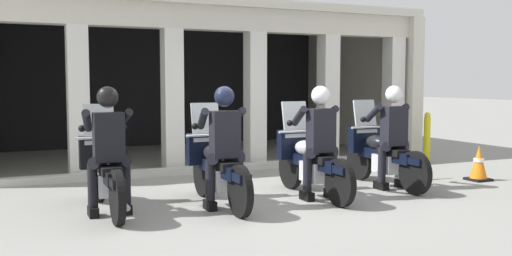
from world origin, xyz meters
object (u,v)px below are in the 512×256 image
(traffic_cone_flank, at_px, (479,163))
(police_officer_far_left, at_px, (108,139))
(motorcycle_far_right, at_px, (381,154))
(police_officer_far_right, at_px, (393,128))
(motorcycle_center_right, at_px, (309,161))
(motorcycle_center_left, at_px, (217,167))
(police_officer_center_left, at_px, (224,137))
(bollard_kerbside, at_px, (427,136))
(motorcycle_far_left, at_px, (105,172))
(police_officer_center_right, at_px, (320,132))

(traffic_cone_flank, bearing_deg, police_officer_far_left, 179.80)
(police_officer_far_left, bearing_deg, traffic_cone_flank, -9.32)
(traffic_cone_flank, bearing_deg, motorcycle_far_right, 170.39)
(police_officer_far_left, distance_m, police_officer_far_right, 4.27)
(motorcycle_center_right, relative_size, police_officer_far_right, 1.29)
(motorcycle_center_left, height_order, police_officer_far_right, police_officer_far_right)
(police_officer_center_left, bearing_deg, bollard_kerbside, 12.29)
(police_officer_far_right, bearing_deg, motorcycle_center_right, 169.22)
(motorcycle_center_left, bearing_deg, traffic_cone_flank, -13.35)
(motorcycle_far_left, distance_m, motorcycle_far_right, 4.27)
(police_officer_far_right, xyz_separation_m, traffic_cone_flank, (1.77, -0.02, -0.65))
(motorcycle_center_right, height_order, traffic_cone_flank, motorcycle_center_right)
(motorcycle_far_left, bearing_deg, motorcycle_far_right, -9.20)
(police_officer_center_left, xyz_separation_m, police_officer_center_right, (1.42, 0.00, 0.00))
(police_officer_far_left, bearing_deg, police_officer_center_right, -13.75)
(police_officer_far_left, height_order, police_officer_center_left, same)
(traffic_cone_flank, bearing_deg, bollard_kerbside, 68.08)
(motorcycle_center_left, bearing_deg, motorcycle_far_left, 158.16)
(police_officer_far_left, relative_size, motorcycle_center_right, 0.78)
(police_officer_center_right, xyz_separation_m, motorcycle_far_right, (1.42, 0.51, -0.44))
(motorcycle_far_left, xyz_separation_m, bollard_kerbside, (6.98, 2.05, -0.00))
(police_officer_center_left, distance_m, motorcycle_center_right, 1.52)
(motorcycle_far_right, bearing_deg, police_officer_center_right, -168.75)
(traffic_cone_flank, relative_size, bollard_kerbside, 0.59)
(motorcycle_center_left, bearing_deg, police_officer_far_right, -13.59)
(police_officer_center_left, bearing_deg, motorcycle_center_left, 77.26)
(police_officer_far_right, height_order, bollard_kerbside, police_officer_far_right)
(police_officer_far_left, relative_size, police_officer_center_left, 1.00)
(bollard_kerbside, bearing_deg, police_officer_center_right, -148.23)
(motorcycle_center_right, height_order, police_officer_center_right, police_officer_center_right)
(motorcycle_far_right, distance_m, police_officer_far_right, 0.52)
(motorcycle_center_left, bearing_deg, bollard_kerbside, 9.84)
(motorcycle_center_right, distance_m, traffic_cone_flank, 3.20)
(motorcycle_far_left, xyz_separation_m, motorcycle_far_right, (4.27, -0.01, 0.00))
(police_officer_far_right, bearing_deg, motorcycle_center_left, 170.49)
(motorcycle_far_left, height_order, police_officer_far_left, police_officer_far_left)
(motorcycle_center_left, relative_size, police_officer_far_right, 1.29)
(police_officer_far_left, distance_m, motorcycle_far_right, 4.30)
(motorcycle_center_right, height_order, police_officer_far_right, police_officer_far_right)
(police_officer_center_left, bearing_deg, motorcycle_center_right, -1.06)
(motorcycle_center_left, distance_m, traffic_cone_flank, 4.62)
(bollard_kerbside, bearing_deg, police_officer_center_left, -155.22)
(police_officer_far_left, relative_size, police_officer_center_right, 1.00)
(police_officer_center_left, distance_m, bollard_kerbside, 6.14)
(motorcycle_far_left, distance_m, traffic_cone_flank, 6.04)
(police_officer_far_right, height_order, traffic_cone_flank, police_officer_far_right)
(police_officer_center_right, bearing_deg, bollard_kerbside, 18.16)
(police_officer_far_right, bearing_deg, police_officer_far_left, 171.52)
(motorcycle_far_left, bearing_deg, police_officer_far_left, -99.39)
(motorcycle_far_left, height_order, police_officer_center_right, police_officer_center_right)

